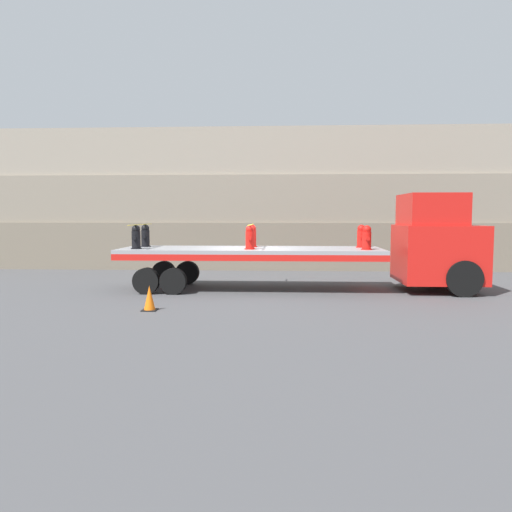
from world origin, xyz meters
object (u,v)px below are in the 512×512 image
object	(u,v)px
truck_cab	(440,243)
fire_hydrant_red_far_2	(361,237)
fire_hydrant_red_near_1	(250,238)
traffic_cone	(149,298)
fire_hydrant_red_far_1	(252,236)
fire_hydrant_red_near_2	(367,238)
fire_hydrant_black_near_0	(136,237)
flatbed_trailer	(233,256)
fire_hydrant_black_far_0	(145,236)

from	to	relation	value
truck_cab	fire_hydrant_red_far_2	xyz separation A→B (m)	(-2.45, 0.55, 0.19)
fire_hydrant_red_far_2	fire_hydrant_red_near_1	bearing A→B (deg)	-163.43
traffic_cone	fire_hydrant_red_far_1	bearing A→B (deg)	61.32
fire_hydrant_red_near_2	fire_hydrant_red_far_1	bearing A→B (deg)	163.43
fire_hydrant_red_far_1	fire_hydrant_red_near_2	distance (m)	3.89
fire_hydrant_black_near_0	fire_hydrant_red_near_1	world-z (taller)	same
fire_hydrant_red_near_1	fire_hydrant_red_far_2	size ratio (longest dim) A/B	1.00
truck_cab	flatbed_trailer	bearing A→B (deg)	180.00
fire_hydrant_black_far_0	fire_hydrant_red_near_1	bearing A→B (deg)	-16.57
fire_hydrant_red_near_1	fire_hydrant_red_far_1	distance (m)	1.11
truck_cab	fire_hydrant_red_far_1	world-z (taller)	truck_cab
truck_cab	flatbed_trailer	xyz separation A→B (m)	(-6.80, 0.00, -0.45)
fire_hydrant_red_near_2	fire_hydrant_red_near_1	bearing A→B (deg)	180.00
fire_hydrant_red_near_1	traffic_cone	world-z (taller)	fire_hydrant_red_near_1
truck_cab	flatbed_trailer	world-z (taller)	truck_cab
flatbed_trailer	fire_hydrant_red_near_1	xyz separation A→B (m)	(0.62, -0.55, 0.65)
fire_hydrant_red_far_1	traffic_cone	size ratio (longest dim) A/B	1.19
fire_hydrant_black_far_0	fire_hydrant_red_far_1	size ratio (longest dim) A/B	1.00
fire_hydrant_red_near_1	fire_hydrant_red_far_1	bearing A→B (deg)	90.00
flatbed_trailer	traffic_cone	world-z (taller)	flatbed_trailer
fire_hydrant_black_near_0	fire_hydrant_black_far_0	bearing A→B (deg)	90.00
fire_hydrant_black_near_0	fire_hydrant_red_far_1	world-z (taller)	same
truck_cab	traffic_cone	xyz separation A→B (m)	(-8.59, -3.85, -1.25)
flatbed_trailer	fire_hydrant_red_far_1	size ratio (longest dim) A/B	11.13
fire_hydrant_black_far_0	fire_hydrant_red_far_2	bearing A→B (deg)	0.00
fire_hydrant_black_near_0	fire_hydrant_red_far_1	bearing A→B (deg)	16.57
fire_hydrant_black_far_0	traffic_cone	size ratio (longest dim) A/B	1.19
fire_hydrant_black_near_0	traffic_cone	distance (m)	3.83
fire_hydrant_black_near_0	fire_hydrant_red_near_1	xyz separation A→B (m)	(3.73, 0.00, 0.00)
traffic_cone	fire_hydrant_red_near_2	bearing A→B (deg)	28.27
fire_hydrant_red_far_2	fire_hydrant_black_near_0	bearing A→B (deg)	-171.54
fire_hydrant_red_far_2	traffic_cone	bearing A→B (deg)	-144.31
fire_hydrant_black_far_0	traffic_cone	bearing A→B (deg)	-73.40
fire_hydrant_red_near_1	fire_hydrant_red_far_2	bearing A→B (deg)	16.57
fire_hydrant_red_near_1	fire_hydrant_black_far_0	bearing A→B (deg)	163.43
flatbed_trailer	fire_hydrant_red_near_2	size ratio (longest dim) A/B	11.13
fire_hydrant_black_far_0	fire_hydrant_red_near_1	world-z (taller)	same
fire_hydrant_black_far_0	fire_hydrant_red_near_2	size ratio (longest dim) A/B	1.00
flatbed_trailer	fire_hydrant_red_far_1	distance (m)	1.06
fire_hydrant_red_near_2	fire_hydrant_black_far_0	bearing A→B (deg)	171.54
truck_cab	fire_hydrant_red_far_2	bearing A→B (deg)	167.26
truck_cab	traffic_cone	world-z (taller)	truck_cab
flatbed_trailer	fire_hydrant_black_near_0	world-z (taller)	fire_hydrant_black_near_0
fire_hydrant_red_far_1	traffic_cone	xyz separation A→B (m)	(-2.41, -4.41, -1.44)
fire_hydrant_black_far_0	fire_hydrant_red_far_1	bearing A→B (deg)	0.00
fire_hydrant_black_far_0	fire_hydrant_red_far_1	world-z (taller)	same
flatbed_trailer	fire_hydrant_red_far_1	xyz separation A→B (m)	(0.62, 0.55, 0.65)
fire_hydrant_red_far_2	traffic_cone	distance (m)	7.69
fire_hydrant_red_near_1	truck_cab	bearing A→B (deg)	5.13
fire_hydrant_red_far_1	fire_hydrant_red_near_2	bearing A→B (deg)	-16.57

